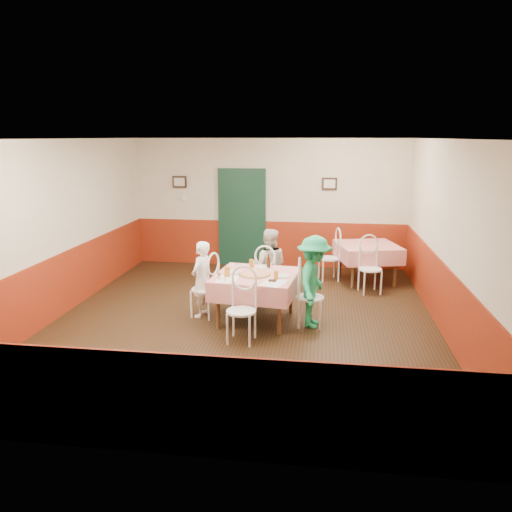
# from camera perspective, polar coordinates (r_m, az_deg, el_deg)

# --- Properties ---
(floor) EXTENTS (7.00, 7.00, 0.00)m
(floor) POSITION_cam_1_polar(r_m,az_deg,el_deg) (7.98, -1.33, -7.30)
(floor) COLOR black
(floor) RESTS_ON ground
(ceiling) EXTENTS (7.00, 7.00, 0.00)m
(ceiling) POSITION_cam_1_polar(r_m,az_deg,el_deg) (7.46, -1.45, 13.24)
(ceiling) COLOR white
(ceiling) RESTS_ON back_wall
(back_wall) EXTENTS (6.00, 0.10, 2.80)m
(back_wall) POSITION_cam_1_polar(r_m,az_deg,el_deg) (11.02, 1.51, 6.03)
(back_wall) COLOR beige
(back_wall) RESTS_ON ground
(front_wall) EXTENTS (6.00, 0.10, 2.80)m
(front_wall) POSITION_cam_1_polar(r_m,az_deg,el_deg) (4.29, -8.85, -6.20)
(front_wall) COLOR beige
(front_wall) RESTS_ON ground
(left_wall) EXTENTS (0.10, 7.00, 2.80)m
(left_wall) POSITION_cam_1_polar(r_m,az_deg,el_deg) (8.59, -21.58, 2.95)
(left_wall) COLOR beige
(left_wall) RESTS_ON ground
(right_wall) EXTENTS (0.10, 7.00, 2.80)m
(right_wall) POSITION_cam_1_polar(r_m,az_deg,el_deg) (7.72, 21.19, 1.88)
(right_wall) COLOR beige
(right_wall) RESTS_ON ground
(wainscot_back) EXTENTS (6.00, 0.03, 1.00)m
(wainscot_back) POSITION_cam_1_polar(r_m,az_deg,el_deg) (11.16, 1.47, 1.44)
(wainscot_back) COLOR maroon
(wainscot_back) RESTS_ON ground
(wainscot_front) EXTENTS (6.00, 0.03, 1.00)m
(wainscot_front) POSITION_cam_1_polar(r_m,az_deg,el_deg) (4.68, -8.38, -16.56)
(wainscot_front) COLOR maroon
(wainscot_front) RESTS_ON ground
(wainscot_left) EXTENTS (0.03, 7.00, 1.00)m
(wainscot_left) POSITION_cam_1_polar(r_m,az_deg,el_deg) (8.78, -20.99, -2.83)
(wainscot_left) COLOR maroon
(wainscot_left) RESTS_ON ground
(wainscot_right) EXTENTS (0.03, 7.00, 1.00)m
(wainscot_right) POSITION_cam_1_polar(r_m,az_deg,el_deg) (7.93, 20.53, -4.49)
(wainscot_right) COLOR maroon
(wainscot_right) RESTS_ON ground
(door) EXTENTS (0.96, 0.06, 2.10)m
(door) POSITION_cam_1_polar(r_m,az_deg,el_deg) (11.11, -1.62, 4.26)
(door) COLOR black
(door) RESTS_ON ground
(picture_left) EXTENTS (0.32, 0.03, 0.26)m
(picture_left) POSITION_cam_1_polar(r_m,az_deg,el_deg) (11.32, -8.73, 8.37)
(picture_left) COLOR black
(picture_left) RESTS_ON back_wall
(picture_right) EXTENTS (0.32, 0.03, 0.26)m
(picture_right) POSITION_cam_1_polar(r_m,az_deg,el_deg) (10.86, 8.40, 8.17)
(picture_right) COLOR black
(picture_right) RESTS_ON back_wall
(thermostat) EXTENTS (0.10, 0.03, 0.10)m
(thermostat) POSITION_cam_1_polar(r_m,az_deg,el_deg) (11.33, -8.18, 6.61)
(thermostat) COLOR white
(thermostat) RESTS_ON back_wall
(main_table) EXTENTS (1.35, 1.35, 0.77)m
(main_table) POSITION_cam_1_polar(r_m,az_deg,el_deg) (7.82, 0.00, -4.81)
(main_table) COLOR red
(main_table) RESTS_ON ground
(second_table) EXTENTS (1.37, 1.37, 0.77)m
(second_table) POSITION_cam_1_polar(r_m,az_deg,el_deg) (10.17, 12.56, -0.81)
(second_table) COLOR red
(second_table) RESTS_ON ground
(chair_left) EXTENTS (0.52, 0.52, 0.90)m
(chair_left) POSITION_cam_1_polar(r_m,az_deg,el_deg) (8.04, -5.90, -3.82)
(chair_left) COLOR white
(chair_left) RESTS_ON ground
(chair_right) EXTENTS (0.42, 0.42, 0.90)m
(chair_right) POSITION_cam_1_polar(r_m,az_deg,el_deg) (7.65, 6.21, -4.74)
(chair_right) COLOR white
(chair_right) RESTS_ON ground
(chair_far) EXTENTS (0.50, 0.50, 0.90)m
(chair_far) POSITION_cam_1_polar(r_m,az_deg,el_deg) (8.59, 1.38, -2.61)
(chair_far) COLOR white
(chair_far) RESTS_ON ground
(chair_near) EXTENTS (0.46, 0.46, 0.90)m
(chair_near) POSITION_cam_1_polar(r_m,az_deg,el_deg) (7.02, -1.70, -6.35)
(chair_near) COLOR white
(chair_near) RESTS_ON ground
(chair_second_a) EXTENTS (0.51, 0.51, 0.90)m
(chair_second_a) POSITION_cam_1_polar(r_m,az_deg,el_deg) (10.11, 8.35, -0.27)
(chair_second_a) COLOR white
(chair_second_a) RESTS_ON ground
(chair_second_b) EXTENTS (0.51, 0.51, 0.90)m
(chair_second_b) POSITION_cam_1_polar(r_m,az_deg,el_deg) (9.43, 12.94, -1.49)
(chair_second_b) COLOR white
(chair_second_b) RESTS_ON ground
(pizza) EXTENTS (0.51, 0.51, 0.03)m
(pizza) POSITION_cam_1_polar(r_m,az_deg,el_deg) (7.66, -0.13, -2.09)
(pizza) COLOR #B74723
(pizza) RESTS_ON main_table
(plate_left) EXTENTS (0.28, 0.28, 0.01)m
(plate_left) POSITION_cam_1_polar(r_m,az_deg,el_deg) (7.81, -2.80, -1.86)
(plate_left) COLOR white
(plate_left) RESTS_ON main_table
(plate_right) EXTENTS (0.28, 0.28, 0.01)m
(plate_right) POSITION_cam_1_polar(r_m,az_deg,el_deg) (7.61, 2.94, -2.27)
(plate_right) COLOR white
(plate_right) RESTS_ON main_table
(plate_far) EXTENTS (0.28, 0.28, 0.01)m
(plate_far) POSITION_cam_1_polar(r_m,az_deg,el_deg) (8.12, 0.79, -1.24)
(plate_far) COLOR white
(plate_far) RESTS_ON main_table
(glass_a) EXTENTS (0.09, 0.09, 0.15)m
(glass_a) POSITION_cam_1_polar(r_m,az_deg,el_deg) (7.56, -3.30, -1.84)
(glass_a) COLOR #BF7219
(glass_a) RESTS_ON main_table
(glass_b) EXTENTS (0.07, 0.07, 0.12)m
(glass_b) POSITION_cam_1_polar(r_m,az_deg,el_deg) (7.43, 2.31, -2.21)
(glass_b) COLOR #BF7219
(glass_b) RESTS_ON main_table
(glass_c) EXTENTS (0.08, 0.08, 0.13)m
(glass_c) POSITION_cam_1_polar(r_m,az_deg,el_deg) (8.10, -0.54, -0.85)
(glass_c) COLOR #BF7219
(glass_c) RESTS_ON main_table
(beer_bottle) EXTENTS (0.06, 0.06, 0.21)m
(beer_bottle) POSITION_cam_1_polar(r_m,az_deg,el_deg) (8.04, 1.43, -0.66)
(beer_bottle) COLOR #381C0A
(beer_bottle) RESTS_ON main_table
(shaker_a) EXTENTS (0.04, 0.04, 0.09)m
(shaker_a) POSITION_cam_1_polar(r_m,az_deg,el_deg) (7.42, -4.16, -2.41)
(shaker_a) COLOR silver
(shaker_a) RESTS_ON main_table
(shaker_b) EXTENTS (0.04, 0.04, 0.09)m
(shaker_b) POSITION_cam_1_polar(r_m,az_deg,el_deg) (7.36, -3.54, -2.52)
(shaker_b) COLOR silver
(shaker_b) RESTS_ON main_table
(shaker_c) EXTENTS (0.04, 0.04, 0.09)m
(shaker_c) POSITION_cam_1_polar(r_m,az_deg,el_deg) (7.48, -4.23, -2.26)
(shaker_c) COLOR #B23319
(shaker_c) RESTS_ON main_table
(menu_left) EXTENTS (0.31, 0.41, 0.00)m
(menu_left) POSITION_cam_1_polar(r_m,az_deg,el_deg) (7.46, -3.32, -2.65)
(menu_left) COLOR white
(menu_left) RESTS_ON main_table
(menu_right) EXTENTS (0.41, 0.47, 0.00)m
(menu_right) POSITION_cam_1_polar(r_m,az_deg,el_deg) (7.25, 2.03, -3.10)
(menu_right) COLOR white
(menu_right) RESTS_ON main_table
(wallet) EXTENTS (0.12, 0.10, 0.02)m
(wallet) POSITION_cam_1_polar(r_m,az_deg,el_deg) (7.34, 1.89, -2.82)
(wallet) COLOR black
(wallet) RESTS_ON main_table
(diner_left) EXTENTS (0.40, 0.51, 1.23)m
(diner_left) POSITION_cam_1_polar(r_m,az_deg,el_deg) (8.01, -6.26, -2.65)
(diner_left) COLOR gray
(diner_left) RESTS_ON ground
(diner_far) EXTENTS (0.65, 0.52, 1.31)m
(diner_far) POSITION_cam_1_polar(r_m,az_deg,el_deg) (8.58, 1.46, -1.19)
(diner_far) COLOR gray
(diner_far) RESTS_ON ground
(diner_right) EXTENTS (0.64, 0.97, 1.41)m
(diner_right) POSITION_cam_1_polar(r_m,az_deg,el_deg) (7.57, 6.63, -2.94)
(diner_right) COLOR gray
(diner_right) RESTS_ON ground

